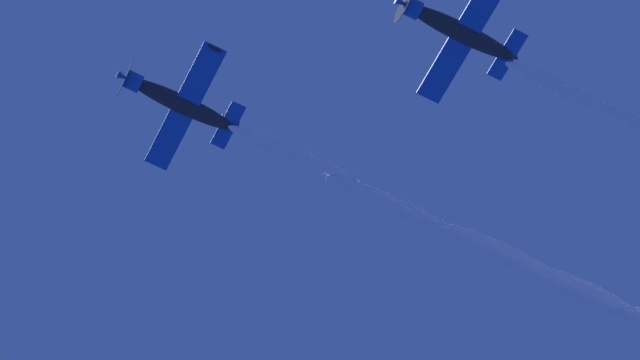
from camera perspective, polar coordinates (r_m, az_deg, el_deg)
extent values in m
ellipsoid|color=#232328|center=(83.02, -5.49, 3.00)|extent=(6.39, 4.19, 1.33)
cylinder|color=#194CB2|center=(82.85, -7.40, 3.89)|extent=(1.35, 1.37, 1.11)
cone|color=#194CB2|center=(82.83, -7.81, 4.08)|extent=(0.88, 0.78, 0.54)
cylinder|color=#3F3F47|center=(82.83, -7.72, 4.03)|extent=(1.26, 2.06, 2.35)
cube|color=#194CB2|center=(82.89, -5.37, 2.89)|extent=(5.33, 8.08, 0.36)
ellipsoid|color=#232328|center=(81.07, -4.18, 5.21)|extent=(0.92, 0.65, 0.29)
ellipsoid|color=#232328|center=(84.87, -6.51, 0.68)|extent=(0.92, 0.65, 0.29)
cube|color=#194CB2|center=(83.33, -3.66, 2.18)|extent=(2.26, 3.08, 0.20)
cube|color=#232328|center=(83.78, -3.58, 2.31)|extent=(1.08, 0.65, 1.16)
ellipsoid|color=#1E232D|center=(83.36, -5.64, 3.22)|extent=(1.69, 1.35, 0.73)
ellipsoid|color=#232328|center=(79.49, 5.61, 5.85)|extent=(6.39, 4.19, 1.33)
cylinder|color=#194CB2|center=(78.85, 3.67, 6.82)|extent=(1.36, 1.37, 1.12)
cone|color=#194CB2|center=(78.73, 3.25, 7.03)|extent=(0.88, 0.78, 0.55)
cylinder|color=#3F3F47|center=(78.76, 3.35, 6.98)|extent=(1.27, 2.05, 2.39)
cube|color=#194CB2|center=(79.38, 5.75, 5.73)|extent=(5.33, 8.08, 0.47)
ellipsoid|color=#232328|center=(80.90, 4.29, 3.39)|extent=(0.92, 0.65, 0.29)
cube|color=#194CB2|center=(80.25, 7.43, 4.94)|extent=(2.26, 3.08, 0.24)
cube|color=#232328|center=(80.72, 7.46, 5.07)|extent=(1.09, 0.65, 1.16)
ellipsoid|color=#1E232D|center=(79.80, 5.42, 6.06)|extent=(1.69, 1.35, 0.73)
ellipsoid|color=white|center=(83.94, -1.02, 1.04)|extent=(8.01, 5.04, 1.37)
ellipsoid|color=white|center=(85.36, 2.79, -0.95)|extent=(8.10, 5.18, 1.53)
ellipsoid|color=white|center=(86.95, 6.90, -2.76)|extent=(8.18, 5.33, 1.69)
ellipsoid|color=white|center=(88.98, 10.20, -4.33)|extent=(8.26, 5.47, 1.85)
ellipsoid|color=white|center=(81.44, 9.90, 3.43)|extent=(8.01, 5.04, 1.37)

